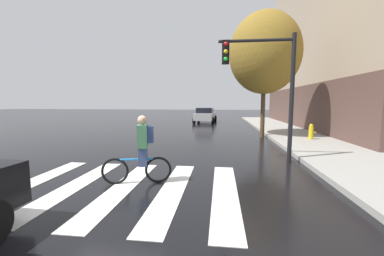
% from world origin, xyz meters
% --- Properties ---
extents(ground_plane, '(120.00, 120.00, 0.00)m').
position_xyz_m(ground_plane, '(0.00, 0.00, 0.00)').
color(ground_plane, black).
extents(crosswalk_stripes, '(5.34, 4.04, 0.01)m').
position_xyz_m(crosswalk_stripes, '(0.54, 0.00, 0.01)').
color(crosswalk_stripes, silver).
rests_on(crosswalk_stripes, ground).
extents(sedan_mid, '(2.23, 4.37, 1.47)m').
position_xyz_m(sedan_mid, '(1.31, 18.31, 0.76)').
color(sedan_mid, '#B7B7BC').
rests_on(sedan_mid, ground).
extents(cyclist, '(1.68, 0.47, 1.69)m').
position_xyz_m(cyclist, '(0.89, 0.37, 0.84)').
color(cyclist, black).
rests_on(cyclist, ground).
extents(traffic_light_near, '(2.47, 0.28, 4.20)m').
position_xyz_m(traffic_light_near, '(4.28, 2.95, 2.86)').
color(traffic_light_near, black).
rests_on(traffic_light_near, ground).
extents(fire_hydrant, '(0.33, 0.22, 0.78)m').
position_xyz_m(fire_hydrant, '(7.36, 7.29, 0.53)').
color(fire_hydrant, gold).
rests_on(fire_hydrant, sidewalk).
extents(street_tree_near, '(3.94, 3.94, 7.00)m').
position_xyz_m(street_tree_near, '(5.21, 8.75, 4.73)').
color(street_tree_near, '#4C3823').
rests_on(street_tree_near, ground).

